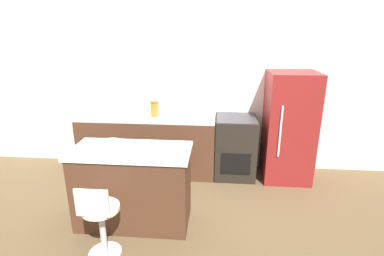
{
  "coord_description": "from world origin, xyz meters",
  "views": [
    {
      "loc": [
        0.76,
        -3.94,
        2.15
      ],
      "look_at": [
        0.44,
        -0.33,
        0.96
      ],
      "focal_mm": 28.0,
      "sensor_mm": 36.0,
      "label": 1
    }
  ],
  "objects_px": {
    "stool_chair": "(101,222)",
    "kettle": "(123,109)",
    "refrigerator": "(289,127)",
    "mixing_bowl": "(177,113)",
    "oven_range": "(235,147)"
  },
  "relations": [
    {
      "from": "mixing_bowl",
      "to": "oven_range",
      "type": "bearing_deg",
      "value": -0.6
    },
    {
      "from": "stool_chair",
      "to": "refrigerator",
      "type": "bearing_deg",
      "value": 41.82
    },
    {
      "from": "stool_chair",
      "to": "kettle",
      "type": "distance_m",
      "value": 2.05
    },
    {
      "from": "oven_range",
      "to": "mixing_bowl",
      "type": "relative_size",
      "value": 3.16
    },
    {
      "from": "oven_range",
      "to": "mixing_bowl",
      "type": "xyz_separation_m",
      "value": [
        -0.89,
        0.01,
        0.51
      ]
    },
    {
      "from": "oven_range",
      "to": "refrigerator",
      "type": "bearing_deg",
      "value": -1.18
    },
    {
      "from": "oven_range",
      "to": "kettle",
      "type": "height_order",
      "value": "kettle"
    },
    {
      "from": "kettle",
      "to": "stool_chair",
      "type": "bearing_deg",
      "value": -80.11
    },
    {
      "from": "refrigerator",
      "to": "kettle",
      "type": "distance_m",
      "value": 2.47
    },
    {
      "from": "refrigerator",
      "to": "stool_chair",
      "type": "bearing_deg",
      "value": -138.18
    },
    {
      "from": "mixing_bowl",
      "to": "kettle",
      "type": "bearing_deg",
      "value": 180.0
    },
    {
      "from": "refrigerator",
      "to": "mixing_bowl",
      "type": "relative_size",
      "value": 5.49
    },
    {
      "from": "oven_range",
      "to": "kettle",
      "type": "bearing_deg",
      "value": 179.69
    },
    {
      "from": "oven_range",
      "to": "refrigerator",
      "type": "distance_m",
      "value": 0.83
    },
    {
      "from": "mixing_bowl",
      "to": "refrigerator",
      "type": "bearing_deg",
      "value": -0.87
    }
  ]
}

